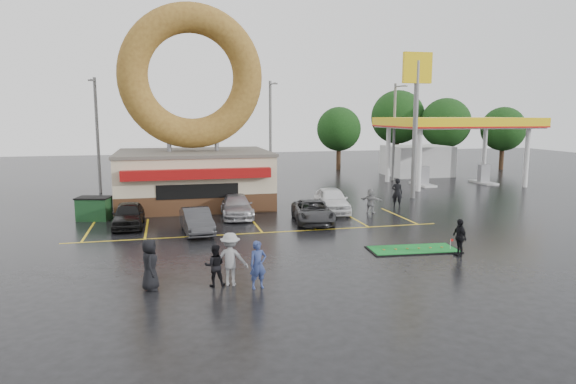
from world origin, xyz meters
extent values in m
plane|color=black|center=(0.00, 0.00, 0.00)|extent=(120.00, 120.00, 0.00)
cube|color=#472B19|center=(-3.00, 13.00, 0.60)|extent=(10.00, 8.00, 1.20)
cube|color=beige|center=(-3.00, 13.00, 2.35)|extent=(10.00, 8.00, 2.30)
cube|color=#59544C|center=(-3.00, 13.00, 3.60)|extent=(10.20, 8.20, 0.20)
cube|color=maroon|center=(-3.00, 8.70, 2.60)|extent=(9.00, 0.60, 0.60)
cylinder|color=slate|center=(-4.60, 13.00, 4.30)|extent=(0.30, 0.30, 1.20)
cylinder|color=slate|center=(-1.40, 13.00, 4.30)|extent=(0.30, 0.30, 1.20)
torus|color=brown|center=(-3.00, 13.00, 8.70)|extent=(9.60, 2.00, 9.60)
cylinder|color=silver|center=(15.00, 15.00, 2.50)|extent=(0.40, 0.40, 5.00)
cylinder|color=silver|center=(25.00, 15.00, 2.50)|extent=(0.40, 0.40, 5.00)
cylinder|color=silver|center=(15.00, 21.00, 2.50)|extent=(0.40, 0.40, 5.00)
cylinder|color=silver|center=(25.00, 21.00, 2.50)|extent=(0.40, 0.40, 5.00)
cube|color=silver|center=(20.00, 18.00, 5.25)|extent=(12.00, 8.00, 0.50)
cube|color=yellow|center=(20.00, 18.00, 5.55)|extent=(12.30, 8.30, 0.70)
cube|color=#99999E|center=(17.00, 18.00, 0.90)|extent=(0.90, 0.60, 1.60)
cube|color=#99999E|center=(23.00, 18.00, 0.90)|extent=(0.90, 0.60, 1.60)
cube|color=silver|center=(20.00, 25.00, 1.50)|extent=(6.00, 5.00, 3.00)
cylinder|color=slate|center=(13.00, 12.00, 5.00)|extent=(0.36, 0.36, 10.00)
cube|color=yellow|center=(13.00, 12.00, 9.50)|extent=(2.20, 0.30, 2.20)
cylinder|color=slate|center=(-10.00, 20.00, 4.50)|extent=(0.24, 0.24, 9.00)
cylinder|color=slate|center=(-10.00, 19.00, 8.70)|extent=(0.12, 2.00, 0.12)
cube|color=slate|center=(-10.00, 18.00, 8.65)|extent=(0.40, 0.18, 0.12)
cylinder|color=slate|center=(4.00, 21.00, 4.50)|extent=(0.24, 0.24, 9.00)
cylinder|color=slate|center=(4.00, 20.00, 8.70)|extent=(0.12, 2.00, 0.12)
cube|color=slate|center=(4.00, 19.00, 8.65)|extent=(0.40, 0.18, 0.12)
cylinder|color=slate|center=(16.00, 22.00, 4.50)|extent=(0.24, 0.24, 9.00)
cylinder|color=slate|center=(16.00, 21.00, 8.70)|extent=(0.12, 2.00, 0.12)
cube|color=slate|center=(16.00, 20.00, 8.65)|extent=(0.40, 0.18, 0.12)
cylinder|color=#332114|center=(26.00, 30.00, 1.44)|extent=(0.50, 0.50, 2.88)
sphere|color=black|center=(26.00, 30.00, 5.20)|extent=(5.60, 5.60, 5.60)
cylinder|color=#332114|center=(32.00, 28.00, 1.26)|extent=(0.50, 0.50, 2.52)
sphere|color=black|center=(32.00, 28.00, 4.55)|extent=(4.90, 4.90, 4.90)
cylinder|color=#332114|center=(22.00, 34.00, 1.62)|extent=(0.50, 0.50, 3.24)
sphere|color=black|center=(22.00, 34.00, 5.85)|extent=(6.30, 6.30, 6.30)
cylinder|color=#332114|center=(14.00, 32.00, 1.26)|extent=(0.50, 0.50, 2.52)
sphere|color=black|center=(14.00, 32.00, 4.55)|extent=(4.90, 4.90, 4.90)
imported|color=black|center=(-6.96, 6.49, 0.69)|extent=(1.67, 4.07, 1.38)
imported|color=#303033|center=(-3.36, 4.15, 0.65)|extent=(1.73, 4.06, 1.30)
imported|color=#99999D|center=(-0.75, 8.00, 0.66)|extent=(2.07, 4.62, 1.32)
imported|color=#2D2D30|center=(3.32, 5.33, 0.64)|extent=(2.73, 4.85, 1.28)
imported|color=white|center=(5.34, 8.00, 0.78)|extent=(2.42, 4.80, 1.57)
imported|color=navy|center=(-1.73, -5.12, 0.87)|extent=(0.70, 0.53, 1.74)
imported|color=black|center=(-3.22, -4.52, 0.77)|extent=(0.79, 0.64, 1.54)
imported|color=gray|center=(-2.65, -4.56, 0.98)|extent=(1.42, 1.05, 1.96)
imported|color=black|center=(-5.50, -4.41, 0.93)|extent=(0.60, 0.92, 1.87)
imported|color=black|center=(7.68, -2.91, 0.83)|extent=(0.41, 0.97, 1.65)
imported|color=gray|center=(7.67, 7.25, 0.78)|extent=(1.37, 1.31, 1.55)
imported|color=black|center=(10.20, 8.78, 0.98)|extent=(0.86, 0.77, 1.96)
cube|color=#1A4421|center=(-9.07, 8.96, 0.65)|extent=(2.04, 1.61, 1.30)
cube|color=black|center=(6.13, -1.62, 0.02)|extent=(4.25, 2.08, 0.05)
cube|color=#137227|center=(6.13, -1.62, 0.05)|extent=(4.04, 1.88, 0.03)
cylinder|color=silver|center=(7.79, -2.03, 0.28)|extent=(0.02, 0.02, 0.47)
cube|color=red|center=(7.86, -2.03, 0.47)|extent=(0.14, 0.01, 0.10)
camera|label=1|loc=(-4.78, -22.63, 6.21)|focal=32.00mm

